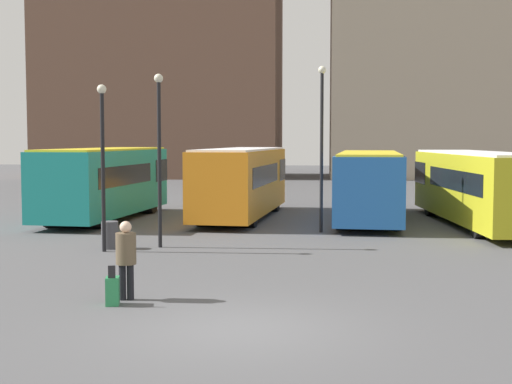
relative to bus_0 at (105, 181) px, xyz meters
The scene contains 11 objects.
ground_plane 18.53m from the bus_0, 65.64° to the right, with size 160.00×160.00×0.00m, color #4C4C4F.
bus_0 is the anchor object (origin of this frame).
bus_1 5.80m from the bus_0, 10.93° to the left, with size 3.25×10.16×3.00m.
bus_2 11.11m from the bus_0, ahead, with size 3.26×10.45×2.86m.
bus_3 15.24m from the bus_0, ahead, with size 3.39×11.98×2.90m.
traveler 15.56m from the bus_0, 71.37° to the right, with size 0.51×0.51×1.68m.
suitcase 16.03m from the bus_0, 72.46° to the right, with size 0.33×0.39×0.84m.
lamp_post_0 9.86m from the bus_0, 20.17° to the right, with size 0.28×0.28×6.02m.
lamp_post_1 8.90m from the bus_0, 73.27° to the right, with size 0.28×0.28×5.02m.
lamp_post_2 8.62m from the bus_0, 61.54° to the right, with size 0.28×0.28×5.42m.
trash_bin 8.33m from the bus_0, 72.07° to the right, with size 0.52×0.52×0.85m.
Camera 1 is at (1.42, -12.49, 3.39)m, focal length 50.00 mm.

